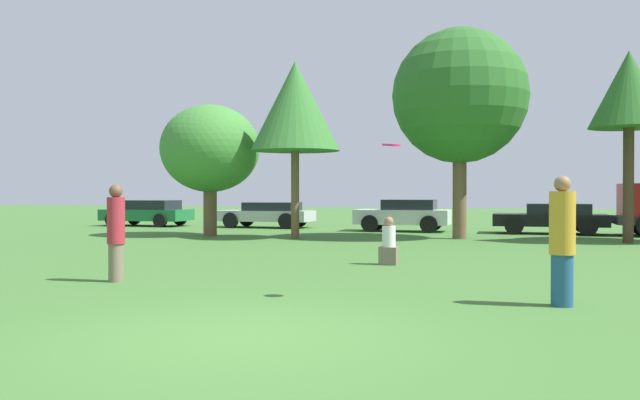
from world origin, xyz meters
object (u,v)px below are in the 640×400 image
object	(u,v)px
person_catcher	(562,240)
tree_1	(295,107)
person_thrower	(116,232)
tree_0	(210,149)
tree_3	(629,91)
bystander_sitting	(389,245)
parked_car_green	(148,212)
parked_car_white	(404,214)
frisbee	(391,145)
tree_2	(460,97)
parked_car_silver	(267,214)
parked_car_black	(552,217)

from	to	relation	value
person_catcher	tree_1	xyz separation A→B (m)	(-8.46, 11.33, 3.62)
person_thrower	tree_1	distance (m)	11.88
tree_0	tree_3	size ratio (longest dim) A/B	0.79
tree_1	bystander_sitting	bearing A→B (deg)	-54.55
tree_1	person_thrower	bearing A→B (deg)	-85.09
bystander_sitting	parked_car_green	distance (m)	19.29
parked_car_white	person_thrower	bearing A→B (deg)	81.42
bystander_sitting	tree_0	distance (m)	11.48
frisbee	tree_2	size ratio (longest dim) A/B	0.04
person_catcher	tree_0	world-z (taller)	tree_0
parked_car_green	parked_car_silver	size ratio (longest dim) A/B	0.96
frisbee	tree_3	bearing A→B (deg)	71.08
bystander_sitting	tree_3	xyz separation A→B (m)	(5.70, 8.59, 4.34)
person_catcher	bystander_sitting	world-z (taller)	person_catcher
bystander_sitting	tree_3	size ratio (longest dim) A/B	0.17
frisbee	bystander_sitting	world-z (taller)	frisbee
bystander_sitting	tree_2	distance (m)	9.78
person_catcher	parked_car_black	bearing A→B (deg)	-89.16
person_catcher	frisbee	size ratio (longest dim) A/B	6.56
frisbee	tree_2	world-z (taller)	tree_2
parked_car_green	parked_car_black	distance (m)	18.06
tree_3	parked_car_black	xyz separation A→B (m)	(-2.27, 4.02, -4.14)
person_thrower	parked_car_white	bearing A→B (deg)	84.70
person_catcher	parked_car_white	size ratio (longest dim) A/B	0.47
bystander_sitting	tree_0	bearing A→B (deg)	139.14
person_catcher	parked_car_black	size ratio (longest dim) A/B	0.43
parked_car_black	tree_1	bearing A→B (deg)	31.40
parked_car_green	parked_car_white	size ratio (longest dim) A/B	1.07
bystander_sitting	parked_car_black	distance (m)	13.07
tree_1	tree_2	world-z (taller)	tree_2
tree_2	parked_car_silver	distance (m)	10.99
person_thrower	tree_3	distance (m)	16.59
bystander_sitting	parked_car_green	xyz separation A→B (m)	(-14.63, 12.57, 0.20)
bystander_sitting	parked_car_white	distance (m)	12.53
tree_0	tree_2	bearing A→B (deg)	9.03
tree_2	person_thrower	bearing A→B (deg)	-108.68
parked_car_green	parked_car_white	world-z (taller)	parked_car_white
parked_car_silver	parked_car_black	distance (m)	12.14
frisbee	tree_1	world-z (taller)	tree_1
person_catcher	parked_car_white	world-z (taller)	person_catcher
tree_0	tree_2	xyz separation A→B (m)	(8.87, 1.41, 1.70)
tree_1	tree_2	xyz separation A→B (m)	(5.37, 1.77, 0.33)
person_catcher	parked_car_white	xyz separation A→B (m)	(-5.78, 16.72, -0.23)
tree_0	tree_1	xyz separation A→B (m)	(3.50, -0.36, 1.37)
bystander_sitting	tree_3	distance (m)	11.18
frisbee	tree_0	world-z (taller)	tree_0
person_catcher	tree_2	size ratio (longest dim) A/B	0.25
tree_3	parked_car_silver	bearing A→B (deg)	162.62
person_thrower	parked_car_green	bearing A→B (deg)	122.81
person_catcher	parked_car_green	distance (m)	24.84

